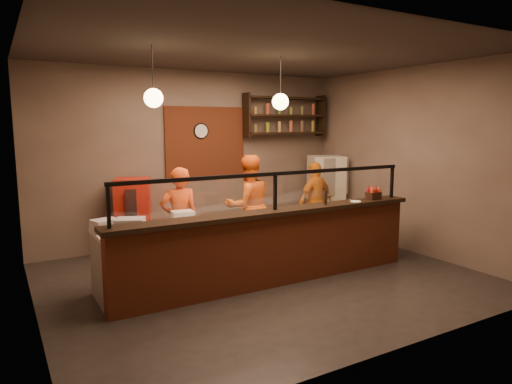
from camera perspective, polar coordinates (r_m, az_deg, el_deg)
floor at (r=6.78m, az=0.95°, el=-10.68°), size 6.00×6.00×0.00m
ceiling at (r=6.48m, az=1.02°, el=17.12°), size 6.00×6.00×0.00m
wall_back at (r=8.67m, az=-7.57°, el=4.26°), size 6.00×0.00×6.00m
wall_left at (r=5.54m, az=-26.70°, el=1.09°), size 0.00×5.00×5.00m
wall_right at (r=8.38m, az=18.89°, el=3.74°), size 0.00×5.00×5.00m
wall_front at (r=4.50m, az=17.61°, el=0.09°), size 6.00×0.00×6.00m
brick_patch at (r=8.70m, az=-6.31°, el=6.28°), size 1.60×0.04×1.30m
service_counter at (r=6.39m, az=2.36°, el=-7.20°), size 4.60×0.25×1.00m
counter_ledge at (r=6.27m, az=2.39°, el=-2.53°), size 4.70×0.37×0.06m
worktop_cabinet at (r=6.82m, az=0.09°, el=-6.83°), size 4.60×0.75×0.85m
worktop at (r=6.72m, az=0.09°, el=-3.12°), size 4.60×0.75×0.05m
sneeze_guard at (r=6.21m, az=2.41°, el=0.56°), size 4.50×0.05×0.52m
wall_shelving at (r=9.39m, az=3.69°, el=9.52°), size 1.84×0.28×0.85m
wall_clock at (r=8.65m, az=-6.92°, el=7.58°), size 0.30×0.04×0.30m
pendant_left at (r=5.98m, az=-12.69°, el=11.41°), size 0.24×0.24×0.77m
pendant_right at (r=6.80m, az=3.07°, el=11.22°), size 0.24×0.24×0.77m
cook_left at (r=6.94m, az=-9.56°, el=-3.49°), size 0.61×0.43×1.60m
cook_mid at (r=7.70m, az=-0.99°, el=-1.73°), size 0.87×0.70×1.72m
cook_right at (r=8.90m, az=7.43°, el=-1.09°), size 0.95×0.55×1.52m
fridge at (r=9.52m, az=8.71°, el=-0.29°), size 0.84×0.82×1.58m
red_cooler at (r=8.05m, az=-15.06°, el=-3.02°), size 0.72×0.69×1.32m
pizza_dough at (r=6.54m, az=-0.68°, el=-3.17°), size 0.70×0.70×0.01m
prep_tub_a at (r=6.00m, az=-18.32°, el=-3.98°), size 0.36×0.32×0.15m
prep_tub_b at (r=6.37m, az=-9.14°, el=-2.99°), size 0.31×0.26×0.14m
prep_tub_c at (r=5.88m, az=-15.44°, el=-4.01°), size 0.42×0.39×0.17m
rolling_pin at (r=6.08m, az=-11.52°, el=-3.96°), size 0.40×0.11×0.07m
condiment_caddy at (r=7.38m, az=14.44°, el=-0.44°), size 0.21×0.17×0.11m
pepper_mill at (r=6.74m, az=8.70°, el=-0.71°), size 0.06×0.06×0.20m
small_plate at (r=7.08m, az=12.36°, el=-1.16°), size 0.21×0.21×0.01m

